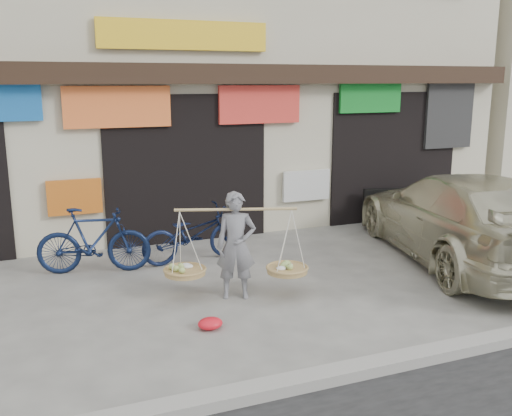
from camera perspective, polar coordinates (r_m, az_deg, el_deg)
name	(u,v)px	position (r m, az deg, el deg)	size (l,w,h in m)	color
ground	(259,308)	(7.65, 0.28, -9.96)	(70.00, 70.00, 0.00)	gray
kerb	(334,375)	(6.00, 7.77, -16.19)	(70.00, 0.25, 0.12)	gray
shophouse_block	(150,57)	(13.23, -10.54, 14.66)	(14.00, 6.32, 7.00)	beige
street_vendor	(236,250)	(7.80, -2.00, -4.24)	(1.89, 1.01, 1.48)	slate
bike_1	(94,240)	(9.18, -15.92, -3.13)	(0.49, 1.73, 1.04)	#101C3C
bike_2	(194,234)	(9.46, -6.26, -2.59)	(0.62, 1.77, 0.93)	black
suv	(461,217)	(10.00, 19.84, -0.85)	(3.17, 5.40, 1.47)	#BFBA9A
red_bag	(210,323)	(7.05, -4.60, -11.43)	(0.31, 0.25, 0.14)	red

